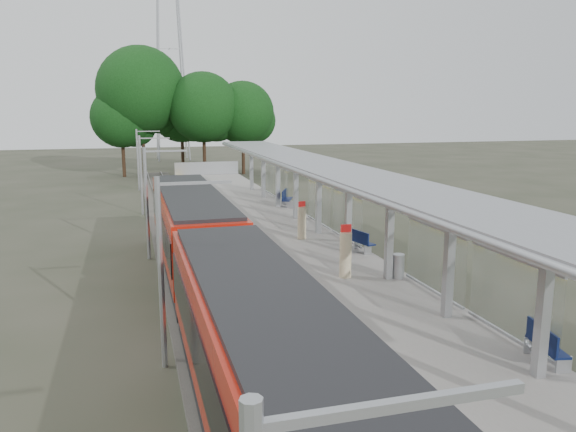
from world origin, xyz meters
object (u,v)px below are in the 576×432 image
object	(u,v)px
litter_bin	(398,266)
info_pillar_far	(302,223)
bench_near	(545,344)
bench_mid	(361,240)
info_pillar_near	(346,254)
train	(216,271)
bench_far	(286,198)

from	to	relation	value
litter_bin	info_pillar_far	bearing A→B (deg)	102.34
bench_near	litter_bin	distance (m)	7.40
bench_mid	litter_bin	distance (m)	4.05
info_pillar_near	info_pillar_far	distance (m)	6.41
train	litter_bin	xyz separation A→B (m)	(6.87, 0.83, -0.60)
bench_mid	bench_far	world-z (taller)	bench_far
bench_mid	info_pillar_far	size ratio (longest dim) A/B	0.78
bench_mid	info_pillar_far	distance (m)	3.53
bench_near	bench_mid	size ratio (longest dim) A/B	1.04
bench_near	bench_far	size ratio (longest dim) A/B	0.90
train	info_pillar_near	world-z (taller)	train
train	bench_mid	world-z (taller)	train
bench_mid	litter_bin	xyz separation A→B (m)	(-0.24, -4.04, -0.04)
bench_near	bench_mid	world-z (taller)	bench_near
bench_far	litter_bin	distance (m)	15.96
bench_far	train	bearing A→B (deg)	-89.41
info_pillar_near	litter_bin	xyz separation A→B (m)	(1.82, -0.67, -0.41)
train	bench_near	distance (m)	9.70
train	litter_bin	distance (m)	6.95
train	bench_mid	xyz separation A→B (m)	(7.12, 4.87, -0.56)
bench_far	info_pillar_near	size ratio (longest dim) A/B	0.82
train	info_pillar_near	size ratio (longest dim) A/B	13.80
bench_near	info_pillar_far	world-z (taller)	info_pillar_far
bench_mid	bench_far	size ratio (longest dim) A/B	0.86
bench_far	litter_bin	bearing A→B (deg)	-67.23
info_pillar_near	info_pillar_far	xyz separation A→B (m)	(0.28, 6.40, -0.07)
train	bench_far	size ratio (longest dim) A/B	16.78
bench_far	bench_mid	bearing A→B (deg)	-66.21
info_pillar_near	info_pillar_far	bearing A→B (deg)	88.74
bench_far	info_pillar_near	world-z (taller)	info_pillar_near
train	info_pillar_near	bearing A→B (deg)	16.54
info_pillar_near	litter_bin	size ratio (longest dim) A/B	2.19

